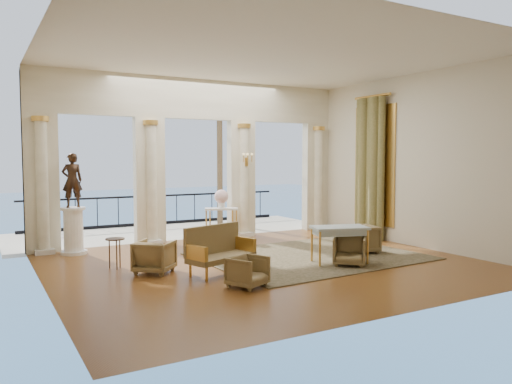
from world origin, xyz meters
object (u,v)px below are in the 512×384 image
armchair_a (248,270)px  armchair_c (360,238)px  armchair_b (350,250)px  armchair_d (155,255)px  game_table (340,230)px  side_table (115,243)px  settee (218,249)px  pedestal (73,232)px  console_table (221,213)px  statue (72,180)px

armchair_a → armchair_c: size_ratio=0.82×
armchair_b → armchair_d: size_ratio=0.95×
armchair_d → game_table: size_ratio=0.54×
armchair_b → side_table: armchair_b is taller
armchair_b → settee: 2.86m
settee → armchair_d: bearing=132.9°
pedestal → side_table: (0.49, -2.07, 0.00)m
armchair_a → armchair_d: bearing=94.9°
armchair_d → console_table: 4.35m
side_table → settee: bearing=-39.1°
game_table → pedestal: 6.33m
settee → side_table: size_ratio=2.45×
armchair_c → game_table: size_ratio=0.56×
armchair_a → armchair_d: 2.20m
settee → console_table: 4.20m
armchair_c → game_table: 1.45m
settee → armchair_a: bearing=-109.2°
game_table → side_table: (-4.41, 1.93, -0.19)m
armchair_d → settee: 1.29m
pedestal → side_table: pedestal is taller
console_table → side_table: 4.29m
armchair_a → side_table: side_table is taller
armchair_b → armchair_c: 1.52m
armchair_b → armchair_d: bearing=-157.2°
armchair_b → side_table: size_ratio=1.08×
statue → side_table: (0.49, -2.07, -1.24)m
armchair_c → pedestal: 6.95m
game_table → settee: bearing=-173.4°
console_table → statue: bearing=-153.0°
game_table → side_table: 4.82m
game_table → armchair_a: bearing=-146.7°
pedestal → game_table: bearing=-39.2°
armchair_d → pedestal: (-1.08, 2.85, 0.18)m
pedestal → console_table: size_ratio=1.13×
settee → statue: size_ratio=1.21×
armchair_b → side_table: 4.98m
armchair_b → statue: statue is taller
armchair_d → game_table: (3.82, -1.14, 0.37)m
armchair_c → settee: 3.91m
armchair_a → game_table: 2.85m
settee → statue: 4.32m
side_table → armchair_d: bearing=-52.8°
armchair_b → statue: bearing=-177.9°
armchair_b → armchair_d: (-3.87, 1.42, 0.02)m
settee → game_table: size_ratio=1.17×
console_table → settee: bearing=-93.4°
armchair_b → game_table: 0.48m
armchair_c → settee: settee is taller
armchair_b → armchair_c: size_ratio=0.92×
armchair_c → armchair_b: bearing=-37.6°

